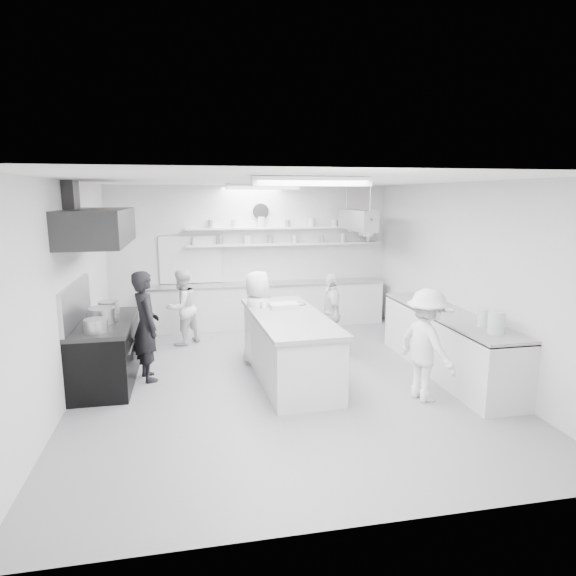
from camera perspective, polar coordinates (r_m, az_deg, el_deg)
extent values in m
cube|color=#919299|center=(7.73, -0.78, -10.59)|extent=(6.00, 7.00, 0.02)
cube|color=white|center=(7.21, -0.84, 12.39)|extent=(6.00, 7.00, 0.02)
cube|color=silver|center=(10.74, -4.22, 3.75)|extent=(6.00, 0.04, 3.00)
cube|color=silver|center=(4.03, 8.40, -8.22)|extent=(6.00, 0.04, 3.00)
cube|color=silver|center=(7.40, -24.31, -0.36)|extent=(0.04, 7.00, 3.00)
cube|color=silver|center=(8.39, 19.77, 1.18)|extent=(0.04, 7.00, 3.00)
cube|color=black|center=(7.95, -20.26, -7.16)|extent=(0.80, 1.80, 0.90)
cube|color=#2B2B2B|center=(7.61, -21.19, 6.61)|extent=(0.85, 2.00, 0.50)
cube|color=silver|center=(10.67, -2.34, -1.95)|extent=(5.00, 0.60, 0.92)
cube|color=silver|center=(10.70, -0.41, 5.09)|extent=(4.20, 0.26, 0.04)
cube|color=silver|center=(10.67, -0.42, 6.96)|extent=(4.20, 0.26, 0.04)
cube|color=black|center=(10.65, -11.17, 3.24)|extent=(1.30, 0.04, 1.00)
cylinder|color=white|center=(10.66, -3.18, 8.83)|extent=(0.32, 0.05, 0.32)
cube|color=silver|center=(8.28, 17.94, -6.17)|extent=(0.74, 3.30, 0.94)
cube|color=#ADAEB0|center=(10.06, 8.01, 7.77)|extent=(0.30, 1.60, 0.40)
cube|color=silver|center=(5.45, 2.69, 12.18)|extent=(1.30, 0.25, 0.10)
cube|color=silver|center=(8.98, -2.97, 11.60)|extent=(1.30, 0.25, 0.10)
cube|color=silver|center=(7.65, 0.11, -6.94)|extent=(1.09, 2.64, 0.95)
cylinder|color=#ADAEB0|center=(7.71, -20.64, -3.14)|extent=(0.39, 0.39, 0.27)
imported|color=black|center=(7.80, -16.08, -4.23)|extent=(0.58, 0.71, 1.69)
imported|color=white|center=(9.50, -12.15, -2.19)|extent=(0.88, 0.87, 1.43)
imported|color=white|center=(8.22, -3.52, -3.47)|extent=(0.67, 0.86, 1.58)
imported|color=white|center=(8.88, 5.00, -2.89)|extent=(0.43, 0.87, 1.43)
imported|color=white|center=(7.04, 15.70, -6.38)|extent=(0.81, 1.12, 1.56)
imported|color=#ADAEB0|center=(8.23, 1.03, -2.00)|extent=(0.33, 0.33, 0.07)
imported|color=silver|center=(8.16, -2.71, -2.11)|extent=(0.25, 0.25, 0.07)
imported|color=silver|center=(8.28, 17.79, -2.58)|extent=(0.30, 0.30, 0.06)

